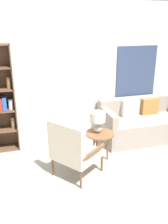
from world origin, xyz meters
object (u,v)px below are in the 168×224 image
at_px(side_table, 100,136).
at_px(couch, 142,123).
at_px(table_lamp, 98,120).
at_px(armchair, 72,148).

bearing_deg(side_table, couch, 26.87).
bearing_deg(couch, table_lamp, -155.55).
xyz_separation_m(armchair, side_table, (0.60, 0.41, -0.06)).
bearing_deg(table_lamp, side_table, -61.82).
relative_size(armchair, table_lamp, 2.58).
relative_size(armchair, couch, 0.56).
bearing_deg(couch, side_table, -153.13).
distance_m(armchair, side_table, 0.73).
height_order(couch, side_table, couch).
bearing_deg(side_table, table_lamp, 118.18).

